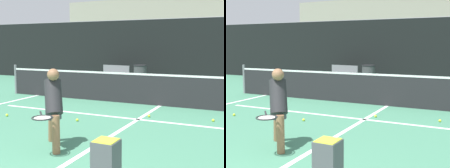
# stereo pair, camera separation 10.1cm
# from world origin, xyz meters

# --- Properties ---
(court_service_line) EXTENTS (8.25, 0.10, 0.01)m
(court_service_line) POSITION_xyz_m (0.00, 5.07, 0.00)
(court_service_line) COLOR white
(court_service_line) RESTS_ON ground
(court_center_mark) EXTENTS (0.10, 5.69, 0.01)m
(court_center_mark) POSITION_xyz_m (0.00, 4.10, 0.00)
(court_center_mark) COLOR white
(court_center_mark) RESTS_ON ground
(net) EXTENTS (11.09, 0.09, 1.07)m
(net) POSITION_xyz_m (0.00, 6.94, 0.51)
(net) COLOR slate
(net) RESTS_ON ground
(fence_back) EXTENTS (24.00, 0.06, 2.97)m
(fence_back) POSITION_xyz_m (0.00, 12.02, 1.48)
(fence_back) COLOR black
(fence_back) RESTS_ON ground
(player_practicing) EXTENTS (0.77, 1.16, 1.42)m
(player_practicing) POSITION_xyz_m (-0.59, 2.45, 0.76)
(player_practicing) COLOR #8C6042
(player_practicing) RESTS_ON ground
(tennis_ball_scattered_1) EXTENTS (0.07, 0.07, 0.07)m
(tennis_ball_scattered_1) POSITION_xyz_m (0.17, 5.41, 0.03)
(tennis_ball_scattered_1) COLOR #D1E033
(tennis_ball_scattered_1) RESTS_ON ground
(tennis_ball_scattered_2) EXTENTS (0.07, 0.07, 0.07)m
(tennis_ball_scattered_2) POSITION_xyz_m (-3.13, 3.97, 0.03)
(tennis_ball_scattered_2) COLOR #D1E033
(tennis_ball_scattered_2) RESTS_ON ground
(tennis_ball_scattered_3) EXTENTS (0.07, 0.07, 0.07)m
(tennis_ball_scattered_3) POSITION_xyz_m (-3.18, 6.20, 0.03)
(tennis_ball_scattered_3) COLOR #D1E033
(tennis_ball_scattered_3) RESTS_ON ground
(tennis_ball_scattered_4) EXTENTS (0.07, 0.07, 0.07)m
(tennis_ball_scattered_4) POSITION_xyz_m (1.69, 5.63, 0.03)
(tennis_ball_scattered_4) COLOR #D1E033
(tennis_ball_scattered_4) RESTS_ON ground
(tennis_ball_scattered_5) EXTENTS (0.07, 0.07, 0.07)m
(tennis_ball_scattered_5) POSITION_xyz_m (-1.25, 4.29, 0.03)
(tennis_ball_scattered_5) COLOR #D1E033
(tennis_ball_scattered_5) RESTS_ON ground
(ball_hopper) EXTENTS (0.28, 0.28, 0.71)m
(ball_hopper) POSITION_xyz_m (1.01, 1.26, 0.37)
(ball_hopper) COLOR #4C4C51
(ball_hopper) RESTS_ON ground
(courtside_bench) EXTENTS (1.45, 0.58, 0.86)m
(courtside_bench) POSITION_xyz_m (-3.33, 11.00, 0.46)
(courtside_bench) COLOR slate
(courtside_bench) RESTS_ON ground
(trash_bin) EXTENTS (0.57, 0.57, 0.94)m
(trash_bin) POSITION_xyz_m (-1.99, 10.66, 0.47)
(trash_bin) COLOR #3F3F42
(trash_bin) RESTS_ON ground
(parked_car) EXTENTS (1.80, 4.59, 1.47)m
(parked_car) POSITION_xyz_m (-4.94, 16.24, 0.62)
(parked_car) COLOR #B7B7BC
(parked_car) RESTS_ON ground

